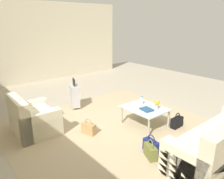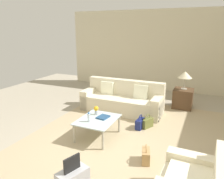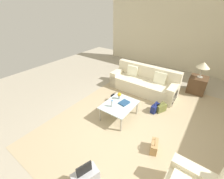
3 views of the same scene
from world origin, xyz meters
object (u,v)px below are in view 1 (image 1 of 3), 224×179
Objects in this scene: handbag_navy at (151,146)px; flower_vase at (157,104)px; water_bottle at (142,100)px; suitcase_silver at (75,96)px; handbag_black at (177,122)px; coffee_table at (145,110)px; armchair at (32,120)px; handbag_tan at (89,128)px; coffee_table_book at (147,109)px; handbag_olive at (150,151)px.

flower_vase is at bearing -55.21° from handbag_navy.
water_bottle is 0.24× the size of suitcase_silver.
handbag_black is (-2.55, -1.19, -0.23)m from suitcase_silver.
coffee_table is 0.27m from water_bottle.
handbag_navy is at bearing 179.25° from suitcase_silver.
armchair is 2.58m from handbag_navy.
suitcase_silver is at bearing -19.86° from handbag_tan.
handbag_navy and handbag_black have the same top height.
coffee_table_book reaches higher than handbag_navy.
coffee_table_book is 0.79m from handbag_black.
suitcase_silver is at bearing 19.29° from coffee_table.
handbag_black is (-0.75, -0.39, -0.41)m from water_bottle.
coffee_table is 4.67× the size of flower_vase.
armchair is 2.60m from handbag_olive.
handbag_tan is (-1.52, 0.55, -0.23)m from suitcase_silver.
handbag_tan is (-0.82, -0.92, -0.17)m from armchair.
handbag_navy is 1.26m from handbag_black.
handbag_navy is 1.00× the size of handbag_tan.
handbag_tan is (0.28, 1.35, -0.41)m from water_bottle.
flower_vase reaches higher than handbag_olive.
armchair is at bearing 48.39° from handbag_tan.
flower_vase is 0.57× the size of handbag_navy.
handbag_navy is (-0.72, 0.66, -0.33)m from coffee_table_book.
coffee_table_book is 1.36m from handbag_tan.
handbag_olive is at bearing -150.23° from armchair.
suitcase_silver is at bearing 25.03° from handbag_black.
water_bottle is 0.57× the size of handbag_olive.
flower_vase is 2.39m from suitcase_silver.
armchair is 2.83× the size of handbag_tan.
flower_vase is 1.17m from handbag_navy.
handbag_black is (-1.86, -2.66, -0.17)m from armchair.
coffee_table reaches higher than handbag_black.
coffee_table_book is at bearing 150.64° from water_bottle.
handbag_navy is 0.18m from handbag_olive.
handbag_navy is at bearing -158.86° from handbag_tan.
handbag_black is (0.28, -1.23, 0.00)m from handbag_navy.
handbag_navy and handbag_tan have the same top height.
armchair is at bearing 55.10° from handbag_black.
coffee_table is 4.69× the size of water_bottle.
suitcase_silver reaches higher than handbag_tan.
handbag_navy is at bearing 124.79° from flower_vase.
handbag_tan is at bearing 160.14° from suitcase_silver.
water_bottle is (0.20, -0.10, 0.15)m from coffee_table.
water_bottle is at bearing 27.50° from handbag_black.
coffee_table is at bearing -160.71° from suitcase_silver.
handbag_olive is at bearing 105.95° from handbag_black.
handbag_olive is at bearing 139.45° from water_bottle.
suitcase_silver reaches higher than water_bottle.
coffee_table is 1.13× the size of suitcase_silver.
handbag_tan is at bearing 21.14° from handbag_navy.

